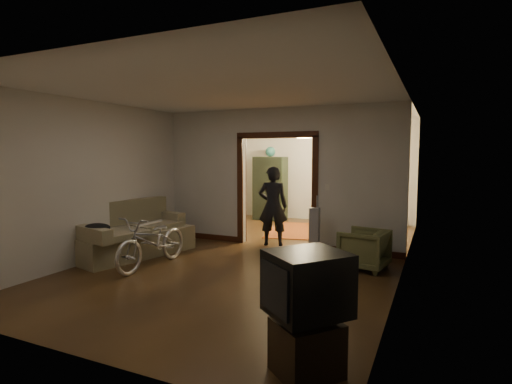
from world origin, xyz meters
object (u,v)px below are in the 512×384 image
Objects in this scene: locker at (270,188)px; person at (273,206)px; armchair at (364,249)px; sofa at (134,228)px; desk at (358,214)px; bicycle at (153,241)px.

person is at bearing -67.72° from locker.
locker is (-3.30, 3.94, 0.58)m from armchair.
armchair is (4.06, 0.87, -0.17)m from sofa.
locker is at bearing 95.34° from sofa.
person is at bearing -103.87° from desk.
person is (1.22, 2.31, 0.38)m from bicycle.
person is (-2.01, 0.96, 0.49)m from armchair.
locker is (-0.07, 5.29, 0.46)m from bicycle.
bicycle is 5.66m from desk.
locker is at bearing -130.13° from armchair.
armchair is (3.22, 1.35, -0.11)m from bicycle.
desk is at bearing 68.84° from sofa.
sofa is 5.67m from desk.
armchair is at bearing 26.41° from sofa.
sofa is at bearing -100.16° from locker.
sofa is at bearing -115.41° from desk.
armchair is 3.83m from desk.
sofa reaches higher than desk.
armchair is 2.28m from person.
locker is at bearing -174.13° from desk.
sofa is 4.88m from locker.
sofa is 1.33× the size of person.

